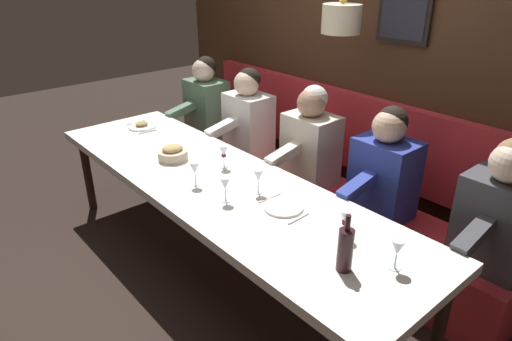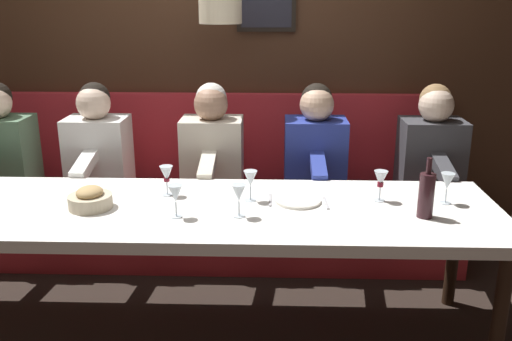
{
  "view_description": "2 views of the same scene",
  "coord_description": "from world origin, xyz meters",
  "px_view_note": "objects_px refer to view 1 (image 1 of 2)",
  "views": [
    {
      "loc": [
        -1.57,
        -2.23,
        2.1
      ],
      "look_at": [
        0.05,
        -0.34,
        0.92
      ],
      "focal_mm": 31.74,
      "sensor_mm": 36.0,
      "label": 1
    },
    {
      "loc": [
        -2.64,
        -0.43,
        1.76
      ],
      "look_at": [
        0.05,
        -0.34,
        0.92
      ],
      "focal_mm": 38.91,
      "sensor_mm": 36.0,
      "label": 2
    }
  ],
  "objects_px": {
    "wine_glass_5": "(224,152)",
    "diner_middle": "(310,139)",
    "bread_bowl": "(173,153)",
    "diner_far": "(248,116)",
    "wine_bottle": "(345,249)",
    "diner_near": "(385,168)",
    "wine_glass_0": "(225,184)",
    "wine_glass_3": "(398,248)",
    "wine_glass_1": "(258,176)",
    "wine_glass_4": "(195,169)",
    "wine_glass_2": "(345,218)",
    "diner_nearest": "(499,211)",
    "diner_farthest": "(206,100)",
    "dining_table": "(217,188)"
  },
  "relations": [
    {
      "from": "diner_farthest",
      "to": "wine_glass_0",
      "type": "height_order",
      "value": "diner_farthest"
    },
    {
      "from": "wine_glass_0",
      "to": "diner_far",
      "type": "bearing_deg",
      "value": 44.77
    },
    {
      "from": "wine_bottle",
      "to": "diner_near",
      "type": "bearing_deg",
      "value": 25.14
    },
    {
      "from": "dining_table",
      "to": "wine_glass_3",
      "type": "bearing_deg",
      "value": -86.29
    },
    {
      "from": "diner_nearest",
      "to": "wine_glass_0",
      "type": "relative_size",
      "value": 4.82
    },
    {
      "from": "wine_glass_1",
      "to": "wine_glass_5",
      "type": "xyz_separation_m",
      "value": [
        0.07,
        0.45,
        -0.0
      ]
    },
    {
      "from": "wine_glass_0",
      "to": "wine_glass_2",
      "type": "bearing_deg",
      "value": -71.46
    },
    {
      "from": "diner_near",
      "to": "bread_bowl",
      "type": "bearing_deg",
      "value": 127.58
    },
    {
      "from": "diner_near",
      "to": "diner_farthest",
      "type": "distance_m",
      "value": 2.09
    },
    {
      "from": "diner_far",
      "to": "wine_glass_0",
      "type": "bearing_deg",
      "value": -135.23
    },
    {
      "from": "wine_glass_3",
      "to": "diner_nearest",
      "type": "bearing_deg",
      "value": -9.64
    },
    {
      "from": "diner_far",
      "to": "bread_bowl",
      "type": "bearing_deg",
      "value": -165.22
    },
    {
      "from": "diner_far",
      "to": "wine_glass_2",
      "type": "xyz_separation_m",
      "value": [
        -0.77,
        -1.73,
        0.04
      ]
    },
    {
      "from": "dining_table",
      "to": "wine_glass_3",
      "type": "distance_m",
      "value": 1.34
    },
    {
      "from": "dining_table",
      "to": "wine_glass_1",
      "type": "xyz_separation_m",
      "value": [
        0.09,
        -0.31,
        0.17
      ]
    },
    {
      "from": "diner_far",
      "to": "diner_farthest",
      "type": "distance_m",
      "value": 0.65
    },
    {
      "from": "wine_glass_5",
      "to": "wine_glass_2",
      "type": "bearing_deg",
      "value": -92.58
    },
    {
      "from": "wine_glass_1",
      "to": "wine_glass_3",
      "type": "height_order",
      "value": "same"
    },
    {
      "from": "wine_glass_0",
      "to": "wine_glass_4",
      "type": "height_order",
      "value": "same"
    },
    {
      "from": "wine_glass_5",
      "to": "diner_middle",
      "type": "bearing_deg",
      "value": -13.07
    },
    {
      "from": "wine_glass_2",
      "to": "wine_bottle",
      "type": "bearing_deg",
      "value": -140.91
    },
    {
      "from": "wine_glass_5",
      "to": "wine_bottle",
      "type": "bearing_deg",
      "value": -101.68
    },
    {
      "from": "dining_table",
      "to": "diner_middle",
      "type": "height_order",
      "value": "diner_middle"
    },
    {
      "from": "wine_glass_0",
      "to": "wine_bottle",
      "type": "xyz_separation_m",
      "value": [
        0.02,
        -0.9,
        -0.0
      ]
    },
    {
      "from": "wine_glass_5",
      "to": "wine_glass_0",
      "type": "bearing_deg",
      "value": -125.87
    },
    {
      "from": "diner_far",
      "to": "wine_glass_3",
      "type": "xyz_separation_m",
      "value": [
        -0.8,
        -2.06,
        0.04
      ]
    },
    {
      "from": "wine_glass_5",
      "to": "wine_glass_1",
      "type": "bearing_deg",
      "value": -98.83
    },
    {
      "from": "wine_bottle",
      "to": "wine_glass_5",
      "type": "bearing_deg",
      "value": 78.32
    },
    {
      "from": "wine_glass_2",
      "to": "wine_glass_3",
      "type": "bearing_deg",
      "value": -94.66
    },
    {
      "from": "diner_far",
      "to": "wine_glass_1",
      "type": "bearing_deg",
      "value": -126.88
    },
    {
      "from": "wine_bottle",
      "to": "wine_glass_4",
      "type": "bearing_deg",
      "value": 91.91
    },
    {
      "from": "wine_glass_5",
      "to": "bread_bowl",
      "type": "distance_m",
      "value": 0.41
    },
    {
      "from": "diner_far",
      "to": "wine_glass_2",
      "type": "distance_m",
      "value": 1.89
    },
    {
      "from": "diner_middle",
      "to": "wine_glass_1",
      "type": "distance_m",
      "value": 0.84
    },
    {
      "from": "dining_table",
      "to": "wine_glass_2",
      "type": "distance_m",
      "value": 1.01
    },
    {
      "from": "diner_far",
      "to": "wine_glass_4",
      "type": "xyz_separation_m",
      "value": [
        -1.03,
        -0.7,
        0.04
      ]
    },
    {
      "from": "diner_far",
      "to": "wine_glass_0",
      "type": "height_order",
      "value": "diner_far"
    },
    {
      "from": "wine_glass_2",
      "to": "wine_glass_3",
      "type": "height_order",
      "value": "same"
    },
    {
      "from": "wine_glass_0",
      "to": "wine_glass_4",
      "type": "xyz_separation_m",
      "value": [
        -0.02,
        0.31,
        0.0
      ]
    },
    {
      "from": "bread_bowl",
      "to": "diner_far",
      "type": "bearing_deg",
      "value": 14.78
    },
    {
      "from": "diner_nearest",
      "to": "diner_near",
      "type": "bearing_deg",
      "value": 90.0
    },
    {
      "from": "diner_nearest",
      "to": "diner_farthest",
      "type": "relative_size",
      "value": 1.0
    },
    {
      "from": "diner_farthest",
      "to": "wine_glass_5",
      "type": "height_order",
      "value": "diner_farthest"
    },
    {
      "from": "wine_glass_0",
      "to": "wine_glass_3",
      "type": "xyz_separation_m",
      "value": [
        0.22,
        -1.06,
        0.0
      ]
    },
    {
      "from": "dining_table",
      "to": "wine_glass_2",
      "type": "relative_size",
      "value": 19.43
    },
    {
      "from": "diner_farthest",
      "to": "wine_glass_3",
      "type": "xyz_separation_m",
      "value": [
        -0.8,
        -2.72,
        0.04
      ]
    },
    {
      "from": "diner_near",
      "to": "diner_nearest",
      "type": "bearing_deg",
      "value": -90.0
    },
    {
      "from": "dining_table",
      "to": "diner_near",
      "type": "relative_size",
      "value": 4.03
    },
    {
      "from": "diner_farthest",
      "to": "wine_bottle",
      "type": "bearing_deg",
      "value": -111.12
    },
    {
      "from": "diner_farthest",
      "to": "bread_bowl",
      "type": "relative_size",
      "value": 3.6
    }
  ]
}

